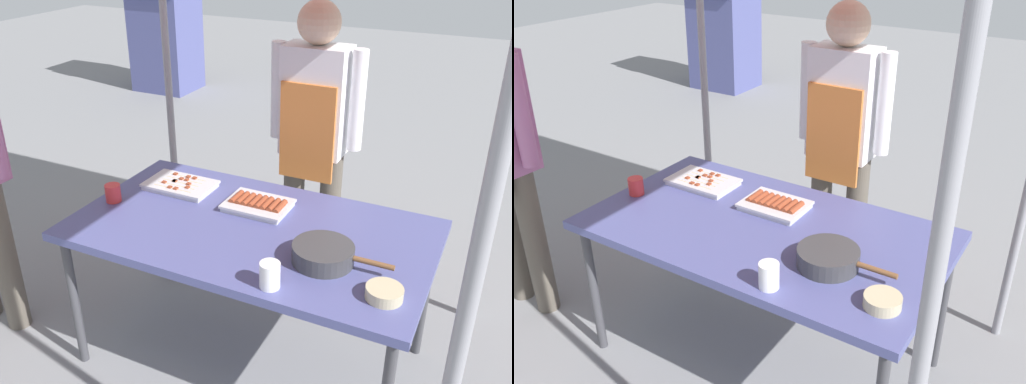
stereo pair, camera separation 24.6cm
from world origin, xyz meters
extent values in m
plane|color=slate|center=(0.00, 0.00, 0.00)|extent=(18.00, 18.00, 0.00)
cube|color=#4C518C|center=(0.00, 0.00, 0.73)|extent=(1.60, 0.90, 0.04)
cylinder|color=#3F3F44|center=(-0.74, -0.39, 0.35)|extent=(0.04, 0.04, 0.71)
cylinder|color=#3F3F44|center=(-0.74, 0.39, 0.35)|extent=(0.04, 0.04, 0.71)
cylinder|color=#3F3F44|center=(0.74, 0.39, 0.35)|extent=(0.04, 0.04, 0.71)
cylinder|color=gray|center=(0.95, -0.80, 1.14)|extent=(0.04, 0.04, 2.29)
cylinder|color=gray|center=(-0.95, 0.80, 1.14)|extent=(0.04, 0.04, 2.29)
cube|color=silver|center=(-0.05, 0.17, 0.76)|extent=(0.29, 0.21, 0.02)
cube|color=silver|center=(-0.05, 0.17, 0.78)|extent=(0.30, 0.23, 0.01)
cylinder|color=brown|center=(-0.16, 0.17, 0.78)|extent=(0.03, 0.11, 0.03)
cylinder|color=brown|center=(-0.13, 0.17, 0.78)|extent=(0.03, 0.11, 0.03)
cylinder|color=brown|center=(-0.10, 0.17, 0.78)|extent=(0.03, 0.11, 0.03)
cylinder|color=brown|center=(-0.06, 0.17, 0.78)|extent=(0.03, 0.11, 0.03)
cylinder|color=brown|center=(-0.03, 0.17, 0.78)|extent=(0.03, 0.11, 0.03)
cylinder|color=brown|center=(0.00, 0.17, 0.78)|extent=(0.03, 0.11, 0.03)
cylinder|color=brown|center=(0.04, 0.17, 0.78)|extent=(0.03, 0.11, 0.03)
cylinder|color=brown|center=(0.07, 0.17, 0.78)|extent=(0.03, 0.11, 0.03)
cube|color=silver|center=(-0.50, 0.19, 0.76)|extent=(0.33, 0.21, 0.02)
cube|color=silver|center=(-0.50, 0.19, 0.78)|extent=(0.35, 0.22, 0.01)
cylinder|color=tan|center=(-0.50, 0.12, 0.78)|extent=(0.21, 0.01, 0.01)
cube|color=brown|center=(-0.47, 0.12, 0.78)|extent=(0.02, 0.02, 0.02)
cube|color=brown|center=(-0.51, 0.12, 0.78)|extent=(0.02, 0.02, 0.02)
cylinder|color=tan|center=(-0.50, 0.15, 0.78)|extent=(0.21, 0.01, 0.01)
cube|color=brown|center=(-0.57, 0.15, 0.78)|extent=(0.02, 0.02, 0.02)
cube|color=brown|center=(-0.43, 0.15, 0.78)|extent=(0.02, 0.02, 0.02)
cylinder|color=tan|center=(-0.50, 0.19, 0.78)|extent=(0.21, 0.01, 0.01)
cube|color=brown|center=(-0.53, 0.19, 0.78)|extent=(0.02, 0.02, 0.02)
cube|color=brown|center=(-0.44, 0.19, 0.78)|extent=(0.02, 0.02, 0.02)
cube|color=brown|center=(-0.53, 0.19, 0.78)|extent=(0.02, 0.02, 0.02)
cylinder|color=tan|center=(-0.50, 0.23, 0.78)|extent=(0.21, 0.01, 0.01)
cube|color=brown|center=(-0.51, 0.23, 0.78)|extent=(0.02, 0.02, 0.02)
cube|color=brown|center=(-0.48, 0.23, 0.78)|extent=(0.02, 0.02, 0.02)
cylinder|color=tan|center=(-0.50, 0.26, 0.78)|extent=(0.21, 0.01, 0.01)
cube|color=brown|center=(-0.57, 0.26, 0.78)|extent=(0.02, 0.02, 0.02)
cube|color=brown|center=(-0.45, 0.26, 0.78)|extent=(0.02, 0.02, 0.02)
cube|color=brown|center=(-0.49, 0.26, 0.78)|extent=(0.02, 0.02, 0.02)
cylinder|color=#38383A|center=(0.38, -0.12, 0.79)|extent=(0.25, 0.25, 0.07)
cylinder|color=brown|center=(0.59, -0.12, 0.80)|extent=(0.16, 0.02, 0.02)
cylinder|color=#386B33|center=(0.38, -0.12, 0.81)|extent=(0.23, 0.23, 0.01)
cylinder|color=#BFB28C|center=(0.66, -0.25, 0.77)|extent=(0.14, 0.14, 0.05)
cylinder|color=white|center=(0.26, -0.37, 0.80)|extent=(0.08, 0.08, 0.10)
cylinder|color=red|center=(-0.71, -0.07, 0.79)|extent=(0.07, 0.07, 0.09)
cylinder|color=#595147|center=(-0.11, 0.77, 0.41)|extent=(0.12, 0.12, 0.82)
cylinder|color=#595147|center=(0.11, 0.77, 0.41)|extent=(0.12, 0.12, 0.82)
cube|color=white|center=(0.00, 0.77, 1.12)|extent=(0.34, 0.20, 0.58)
cube|color=#CC7233|center=(0.00, 0.66, 0.97)|extent=(0.30, 0.02, 0.52)
cylinder|color=white|center=(-0.22, 0.77, 1.14)|extent=(0.08, 0.08, 0.52)
cylinder|color=white|center=(0.22, 0.77, 1.14)|extent=(0.08, 0.08, 0.52)
sphere|color=#D8B293|center=(0.00, 0.77, 1.52)|extent=(0.22, 0.22, 0.22)
cylinder|color=#595147|center=(-1.24, -0.33, 0.42)|extent=(0.12, 0.12, 0.84)
cylinder|color=#B26B9E|center=(-1.13, -0.33, 1.17)|extent=(0.08, 0.08, 0.54)
cube|color=#4C518C|center=(-3.08, 3.85, 0.83)|extent=(0.70, 0.61, 1.65)
camera|label=1|loc=(0.96, -1.93, 2.00)|focal=39.18mm
camera|label=2|loc=(1.18, -1.81, 2.00)|focal=39.18mm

